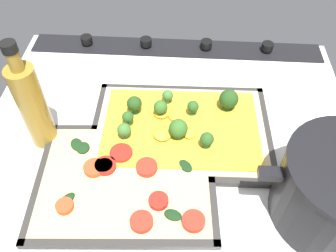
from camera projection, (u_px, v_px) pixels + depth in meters
The scene contains 7 objects.
ground_plane at pixel (168, 147), 70.13cm from camera, with size 74.16×66.55×3.00cm, color silver.
stove_control_panel at pixel (176, 47), 88.14cm from camera, with size 71.19×7.00×2.60cm.
baking_tray_front at pixel (181, 131), 70.31cm from camera, with size 35.58×25.21×1.30cm.
broccoli_pizza at pixel (180, 125), 69.44cm from camera, with size 33.13×22.75×5.80cm.
baking_tray_back at pixel (126, 181), 62.73cm from camera, with size 32.75×26.38×1.30cm.
veggie_pizza_back at pixel (125, 179), 62.04cm from camera, with size 30.21×23.84×1.90cm.
oil_bottle at pixel (32, 105), 62.42cm from camera, with size 4.93×4.93×22.55cm.
Camera 1 is at (-2.68, 43.03, 53.96)cm, focal length 38.06 mm.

